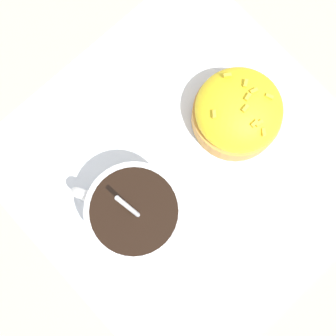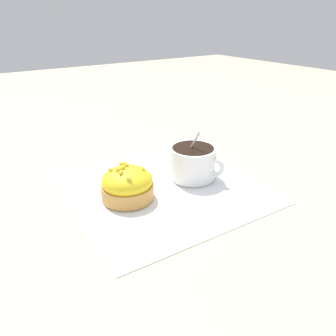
% 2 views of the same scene
% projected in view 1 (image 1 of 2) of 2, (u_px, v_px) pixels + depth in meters
% --- Properties ---
extents(ground_plane, '(3.00, 3.00, 0.00)m').
position_uv_depth(ground_plane, '(187.00, 167.00, 0.47)').
color(ground_plane, '#C6B793').
extents(paper_napkin, '(0.33, 0.34, 0.00)m').
position_uv_depth(paper_napkin, '(187.00, 167.00, 0.47)').
color(paper_napkin, white).
rests_on(paper_napkin, ground_plane).
extents(coffee_cup, '(0.09, 0.11, 0.09)m').
position_uv_depth(coffee_cup, '(137.00, 216.00, 0.42)').
color(coffee_cup, white).
rests_on(coffee_cup, paper_napkin).
extents(frosted_pastry, '(0.09, 0.09, 0.06)m').
position_uv_depth(frosted_pastry, '(238.00, 112.00, 0.45)').
color(frosted_pastry, '#D19347').
rests_on(frosted_pastry, paper_napkin).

